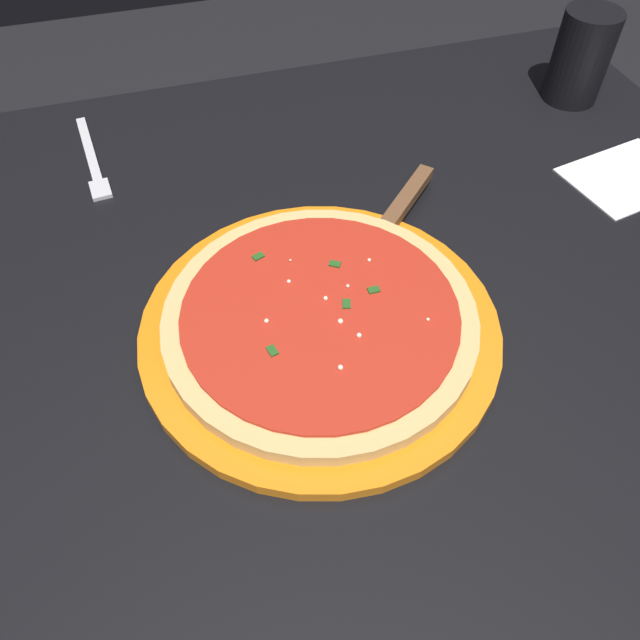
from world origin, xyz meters
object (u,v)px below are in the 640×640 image
(serving_plate, at_px, (320,328))
(pizza_server, at_px, (391,221))
(napkin_loose_left, at_px, (628,177))
(pizza, at_px, (320,318))
(fork, at_px, (93,161))
(cup_tall_drink, at_px, (581,57))

(serving_plate, bearing_deg, pizza_server, 44.30)
(serving_plate, relative_size, napkin_loose_left, 2.42)
(pizza_server, relative_size, napkin_loose_left, 1.25)
(pizza, bearing_deg, fork, 119.57)
(pizza_server, xyz_separation_m, fork, (-0.33, 0.24, -0.02))
(serving_plate, bearing_deg, pizza, 44.96)
(pizza_server, height_order, napkin_loose_left, pizza_server)
(pizza_server, distance_m, napkin_loose_left, 0.33)
(serving_plate, xyz_separation_m, pizza_server, (0.12, 0.12, 0.01))
(pizza_server, height_order, cup_tall_drink, cup_tall_drink)
(cup_tall_drink, bearing_deg, serving_plate, -146.31)
(fork, bearing_deg, napkin_loose_left, -19.38)
(pizza_server, distance_m, cup_tall_drink, 0.41)
(pizza_server, relative_size, cup_tall_drink, 1.51)
(serving_plate, relative_size, pizza, 1.16)
(cup_tall_drink, bearing_deg, napkin_loose_left, -98.36)
(serving_plate, height_order, fork, serving_plate)
(napkin_loose_left, xyz_separation_m, fork, (-0.66, 0.23, 0.00))
(pizza, height_order, cup_tall_drink, cup_tall_drink)
(pizza_server, xyz_separation_m, napkin_loose_left, (0.33, 0.01, -0.02))
(fork, bearing_deg, pizza, -60.43)
(pizza, distance_m, fork, 0.41)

